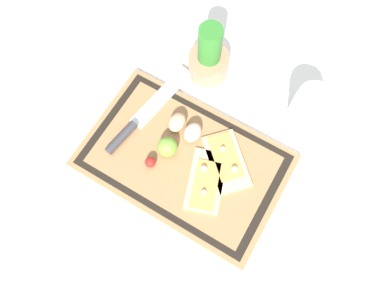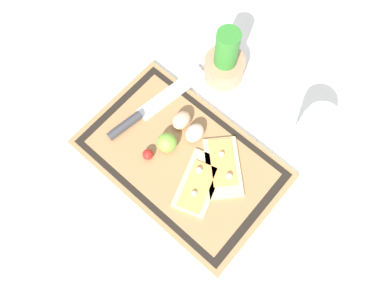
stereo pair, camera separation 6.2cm
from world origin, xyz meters
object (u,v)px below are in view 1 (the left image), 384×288
pizza_slice_far (226,160)px  cherry_tomato_red (150,162)px  pizza_slice_near (206,181)px  herb_pot (209,58)px  lime (168,146)px  egg_brown (177,122)px  sauce_jar (309,107)px  egg_pink (192,133)px  knife (136,123)px

pizza_slice_far → cherry_tomato_red: bearing=-147.5°
pizza_slice_near → herb_pot: herb_pot is taller
herb_pot → pizza_slice_near: bearing=-61.5°
lime → cherry_tomato_red: size_ratio=1.85×
pizza_slice_near → herb_pot: size_ratio=0.97×
egg_brown → sauce_jar: bearing=37.0°
egg_brown → cherry_tomato_red: bearing=-91.7°
pizza_slice_near → lime: (-0.12, 0.03, 0.02)m
egg_pink → cherry_tomato_red: egg_pink is taller
herb_pot → sauce_jar: size_ratio=1.73×
sauce_jar → herb_pot: bearing=-177.3°
egg_brown → lime: 0.07m
pizza_slice_far → herb_pot: bearing=129.1°
egg_brown → cherry_tomato_red: egg_brown is taller
pizza_slice_near → cherry_tomato_red: bearing=-168.5°
knife → herb_pot: 0.26m
egg_brown → cherry_tomato_red: 0.12m
pizza_slice_far → sauce_jar: (0.12, 0.23, 0.02)m
pizza_slice_near → egg_brown: 0.17m
lime → sauce_jar: (0.26, 0.27, 0.00)m
egg_pink → sauce_jar: (0.23, 0.21, 0.01)m
pizza_slice_near → knife: pizza_slice_near is taller
egg_pink → sauce_jar: bearing=43.0°
pizza_slice_near → herb_pot: bearing=118.5°
lime → sauce_jar: size_ratio=0.48×
pizza_slice_far → herb_pot: 0.28m
egg_brown → lime: size_ratio=1.07×
pizza_slice_far → sauce_jar: 0.26m
herb_pot → pizza_slice_far: bearing=-50.9°
egg_pink → herb_pot: bearing=108.2°
pizza_slice_near → sauce_jar: (0.13, 0.30, 0.02)m
egg_brown → herb_pot: (-0.02, 0.19, 0.03)m
pizza_slice_far → egg_pink: size_ratio=3.19×
egg_pink → cherry_tomato_red: 0.13m
cherry_tomato_red → lime: bearing=71.5°
pizza_slice_far → cherry_tomato_red: cherry_tomato_red is taller
knife → herb_pot: herb_pot is taller
egg_pink → lime: bearing=-117.4°
pizza_slice_far → lime: 0.15m
pizza_slice_near → egg_pink: 0.13m
knife → egg_pink: bearing=17.8°
lime → sauce_jar: sauce_jar is taller
cherry_tomato_red → knife: bearing=141.6°
egg_brown → egg_pink: same height
pizza_slice_near → knife: 0.24m
lime → sauce_jar: 0.38m
cherry_tomato_red → pizza_slice_far: bearing=32.5°
egg_pink → egg_brown: bearing=174.6°
herb_pot → sauce_jar: (0.29, 0.01, -0.02)m
pizza_slice_near → knife: bearing=169.4°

